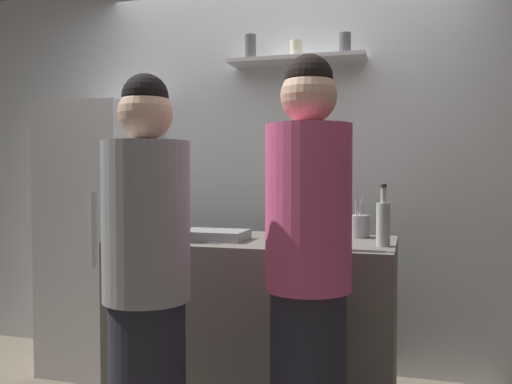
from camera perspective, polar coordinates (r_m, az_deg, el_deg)
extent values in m
cube|color=white|center=(3.55, 3.45, 2.37)|extent=(4.80, 0.10, 2.60)
cube|color=silver|center=(3.45, 4.37, 13.97)|extent=(0.86, 0.22, 0.02)
cylinder|color=#4C4C51|center=(3.54, -0.60, 15.23)|extent=(0.07, 0.07, 0.17)
cylinder|color=beige|center=(3.46, 4.37, 15.03)|extent=(0.08, 0.08, 0.11)
cylinder|color=#4C4C51|center=(3.41, 9.54, 15.40)|extent=(0.07, 0.07, 0.13)
cube|color=white|center=(3.66, -16.33, -4.62)|extent=(0.58, 0.62, 1.72)
cylinder|color=#99999E|center=(3.29, -17.09, -3.87)|extent=(0.02, 0.02, 0.45)
cube|color=#66605B|center=(2.93, 0.00, -14.13)|extent=(1.44, 0.72, 0.93)
cube|color=gray|center=(2.80, -4.52, -4.63)|extent=(0.34, 0.24, 0.05)
cylinder|color=#B2B2B7|center=(2.95, 10.95, -3.63)|extent=(0.12, 0.12, 0.12)
cylinder|color=silver|center=(2.95, 11.08, -2.48)|extent=(0.04, 0.02, 0.16)
cylinder|color=silver|center=(2.94, 11.16, -2.51)|extent=(0.01, 0.01, 0.16)
cylinder|color=silver|center=(2.91, 10.71, -2.52)|extent=(0.02, 0.01, 0.17)
cylinder|color=silver|center=(2.95, 11.10, -2.29)|extent=(0.04, 0.03, 0.18)
cylinder|color=silver|center=(2.94, 10.95, -2.52)|extent=(0.03, 0.01, 0.16)
cylinder|color=silver|center=(2.92, 11.24, -2.64)|extent=(0.02, 0.01, 0.15)
cylinder|color=silver|center=(2.92, 10.79, -2.49)|extent=(0.01, 0.01, 0.17)
cylinder|color=#B2BFB2|center=(2.61, 13.49, -3.43)|extent=(0.07, 0.07, 0.21)
cylinder|color=#B2BFB2|center=(2.60, 13.51, -0.33)|extent=(0.03, 0.03, 0.07)
cylinder|color=#333333|center=(2.60, 13.52, 0.66)|extent=(0.03, 0.03, 0.02)
cylinder|color=#472814|center=(2.45, 8.56, -3.60)|extent=(0.08, 0.08, 0.22)
cylinder|color=#472814|center=(2.44, 8.58, -0.17)|extent=(0.03, 0.03, 0.07)
cylinder|color=maroon|center=(2.44, 8.58, 0.86)|extent=(0.03, 0.03, 0.02)
cylinder|color=#19471E|center=(2.73, -9.37, -3.20)|extent=(0.07, 0.07, 0.20)
cylinder|color=#19471E|center=(2.72, -9.39, -0.06)|extent=(0.03, 0.03, 0.10)
cylinder|color=black|center=(2.72, -9.40, 1.13)|extent=(0.03, 0.03, 0.02)
cylinder|color=black|center=(2.81, -13.85, -2.86)|extent=(0.08, 0.08, 0.23)
cylinder|color=black|center=(2.80, -13.88, 0.42)|extent=(0.03, 0.03, 0.09)
cylinder|color=gold|center=(2.80, -13.89, 1.54)|extent=(0.04, 0.04, 0.02)
cylinder|color=silver|center=(3.31, -9.28, -2.17)|extent=(0.08, 0.08, 0.22)
cylinder|color=silver|center=(3.30, -9.29, -0.03)|extent=(0.04, 0.04, 0.03)
cylinder|color=#268C3F|center=(3.30, -9.29, 0.39)|extent=(0.05, 0.05, 0.02)
cylinder|color=#D14C7F|center=(2.09, 5.65, -1.66)|extent=(0.34, 0.34, 0.65)
sphere|color=#D8AD8C|center=(2.11, 5.69, 10.24)|extent=(0.22, 0.22, 0.22)
sphere|color=black|center=(2.12, 5.70, 12.03)|extent=(0.19, 0.19, 0.19)
cylinder|color=gray|center=(2.11, -11.70, -3.06)|extent=(0.34, 0.34, 0.62)
sphere|color=#D8AD8C|center=(2.12, -11.78, 8.25)|extent=(0.21, 0.21, 0.21)
sphere|color=black|center=(2.12, -11.80, 9.96)|extent=(0.18, 0.18, 0.18)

